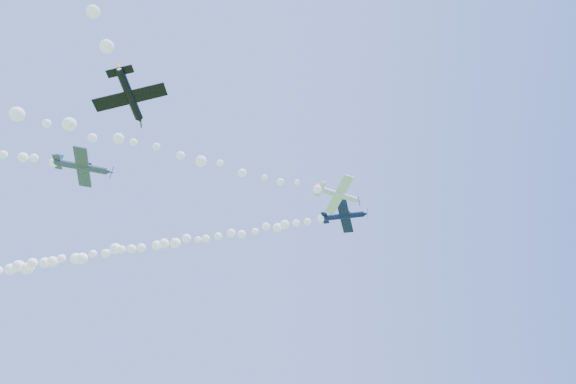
{
  "coord_description": "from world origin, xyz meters",
  "views": [
    {
      "loc": [
        0.69,
        -54.9,
        2.0
      ],
      "look_at": [
        2.53,
        -7.12,
        44.94
      ],
      "focal_mm": 30.0,
      "sensor_mm": 36.0,
      "label": 1
    }
  ],
  "objects_px": {
    "plane_white": "(339,195)",
    "plane_black": "(130,96)",
    "plane_grey": "(83,167)",
    "plane_navy": "(345,216)"
  },
  "relations": [
    {
      "from": "plane_white",
      "to": "plane_black",
      "type": "relative_size",
      "value": 1.08
    },
    {
      "from": "plane_grey",
      "to": "plane_black",
      "type": "xyz_separation_m",
      "value": [
        10.96,
        -16.68,
        -6.78
      ]
    },
    {
      "from": "plane_navy",
      "to": "plane_black",
      "type": "bearing_deg",
      "value": -113.09
    },
    {
      "from": "plane_grey",
      "to": "plane_black",
      "type": "height_order",
      "value": "plane_grey"
    },
    {
      "from": "plane_white",
      "to": "plane_black",
      "type": "distance_m",
      "value": 34.46
    },
    {
      "from": "plane_black",
      "to": "plane_white",
      "type": "bearing_deg",
      "value": -35.91
    },
    {
      "from": "plane_navy",
      "to": "plane_white",
      "type": "bearing_deg",
      "value": -89.11
    },
    {
      "from": "plane_white",
      "to": "plane_black",
      "type": "height_order",
      "value": "plane_white"
    },
    {
      "from": "plane_grey",
      "to": "plane_navy",
      "type": "bearing_deg",
      "value": 9.83
    },
    {
      "from": "plane_white",
      "to": "plane_grey",
      "type": "height_order",
      "value": "plane_white"
    }
  ]
}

